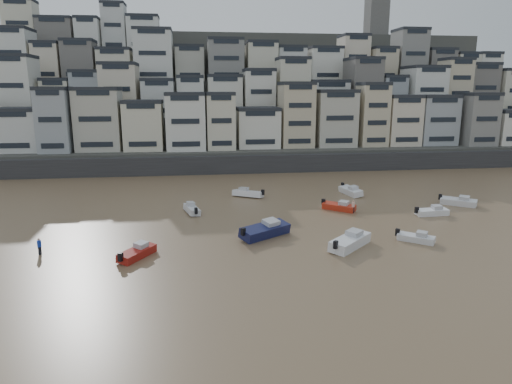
{
  "coord_description": "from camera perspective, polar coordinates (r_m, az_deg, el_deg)",
  "views": [
    {
      "loc": [
        -1.81,
        -23.6,
        16.32
      ],
      "look_at": [
        5.32,
        30.0,
        4.0
      ],
      "focal_mm": 32.0,
      "sensor_mm": 36.0,
      "label": 1
    }
  ],
  "objects": [
    {
      "name": "boat_e",
      "position": [
        63.4,
        10.33,
        -1.67
      ],
      "size": [
        4.79,
        4.45,
        1.35
      ],
      "primitive_type": null,
      "rotation": [
        0.0,
        0.0,
        -0.71
      ],
      "color": "#B52A16",
      "rests_on": "ground"
    },
    {
      "name": "person_pink",
      "position": [
        62.37,
        12.06,
        -1.8
      ],
      "size": [
        0.44,
        0.44,
        1.74
      ],
      "primitive_type": null,
      "color": "beige",
      "rests_on": "ground"
    },
    {
      "name": "hillside",
      "position": [
        129.54,
        -0.24,
        11.37
      ],
      "size": [
        141.04,
        66.0,
        50.0
      ],
      "color": "#4C4C47",
      "rests_on": "ground"
    },
    {
      "name": "boat_c",
      "position": [
        51.32,
        1.14,
        -4.63
      ],
      "size": [
        6.85,
        5.6,
        1.84
      ],
      "primitive_type": null,
      "rotation": [
        0.0,
        0.0,
        0.59
      ],
      "color": "#151A44",
      "rests_on": "ground"
    },
    {
      "name": "boat_i",
      "position": [
        73.0,
        11.75,
        0.25
      ],
      "size": [
        2.79,
        5.75,
        1.5
      ],
      "primitive_type": null,
      "rotation": [
        0.0,
        0.0,
        -1.39
      ],
      "color": "silver",
      "rests_on": "ground"
    },
    {
      "name": "ground",
      "position": [
        28.75,
        -2.82,
        -21.77
      ],
      "size": [
        400.0,
        400.0,
        0.0
      ],
      "primitive_type": "plane",
      "color": "#826446",
      "rests_on": "ground"
    },
    {
      "name": "boat_a",
      "position": [
        48.98,
        11.69,
        -5.79
      ],
      "size": [
        6.25,
        6.1,
        1.79
      ],
      "primitive_type": null,
      "rotation": [
        0.0,
        0.0,
        0.76
      ],
      "color": "white",
      "rests_on": "ground"
    },
    {
      "name": "boat_j",
      "position": [
        46.71,
        -14.66,
        -7.17
      ],
      "size": [
        4.01,
        5.05,
        1.35
      ],
      "primitive_type": null,
      "rotation": [
        0.0,
        0.0,
        1.01
      ],
      "color": "maroon",
      "rests_on": "ground"
    },
    {
      "name": "boat_d",
      "position": [
        64.21,
        21.15,
        -2.18
      ],
      "size": [
        4.8,
        1.84,
        1.29
      ],
      "primitive_type": null,
      "rotation": [
        0.0,
        0.0,
        0.06
      ],
      "color": "white",
      "rests_on": "ground"
    },
    {
      "name": "boat_h",
      "position": [
        70.1,
        -1.0,
        -0.03
      ],
      "size": [
        5.36,
        4.14,
        1.42
      ],
      "primitive_type": null,
      "rotation": [
        0.0,
        0.0,
        2.6
      ],
      "color": "white",
      "rests_on": "ground"
    },
    {
      "name": "boat_b",
      "position": [
        52.69,
        19.38,
        -5.3
      ],
      "size": [
        4.16,
        3.74,
        1.15
      ],
      "primitive_type": null,
      "rotation": [
        0.0,
        0.0,
        -0.68
      ],
      "color": "silver",
      "rests_on": "ground"
    },
    {
      "name": "boat_g",
      "position": [
        71.07,
        23.99,
        -0.98
      ],
      "size": [
        5.16,
        4.59,
        1.43
      ],
      "primitive_type": null,
      "rotation": [
        0.0,
        0.0,
        -0.67
      ],
      "color": "silver",
      "rests_on": "ground"
    },
    {
      "name": "harbor_wall",
      "position": [
        90.56,
        0.02,
        3.58
      ],
      "size": [
        140.0,
        3.0,
        3.5
      ],
      "primitive_type": "cube",
      "color": "#38383A",
      "rests_on": "ground"
    },
    {
      "name": "person_blue",
      "position": [
        50.82,
        -25.45,
        -6.16
      ],
      "size": [
        0.44,
        0.44,
        1.74
      ],
      "primitive_type": null,
      "color": "#1734AC",
      "rests_on": "ground"
    },
    {
      "name": "boat_f",
      "position": [
        61.68,
        -8.02,
        -2.01
      ],
      "size": [
        2.68,
        5.0,
        1.3
      ],
      "primitive_type": null,
      "rotation": [
        0.0,
        0.0,
        1.82
      ],
      "color": "silver",
      "rests_on": "ground"
    }
  ]
}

